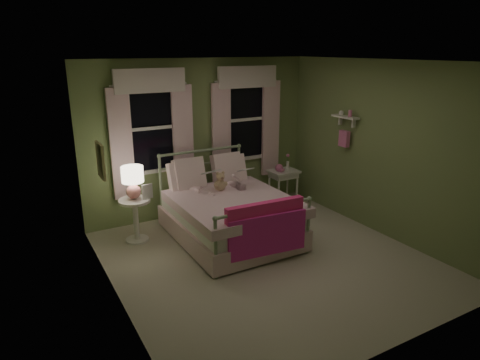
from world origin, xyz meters
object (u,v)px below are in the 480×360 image
nightstand_right (283,176)px  table_lamp (133,179)px  child_right (231,170)px  bed (229,213)px  teddy_bear (220,183)px  nightstand_left (135,214)px  child_left (199,174)px

nightstand_right → table_lamp: bearing=-176.1°
child_right → table_lamp: child_right is taller
bed → teddy_bear: bearing=90.0°
bed → nightstand_right: bearing=26.3°
child_right → table_lamp: (-1.53, 0.14, 0.04)m
child_right → table_lamp: 1.53m
teddy_bear → nightstand_left: teddy_bear is taller
child_left → nightstand_left: bearing=-23.2°
child_left → nightstand_left: (-0.97, 0.14, -0.51)m
bed → child_right: size_ratio=2.94×
bed → child_right: (0.28, 0.42, 0.53)m
teddy_bear → nightstand_right: bearing=17.8°
nightstand_left → nightstand_right: size_ratio=1.02×
table_lamp → nightstand_right: 2.81m
bed → teddy_bear: 0.49m
teddy_bear → bed: bearing=-90.0°
teddy_bear → child_left: bearing=150.5°
child_left → nightstand_right: bearing=175.5°
nightstand_right → nightstand_left: bearing=-176.1°
nightstand_left → table_lamp: table_lamp is taller
child_right → teddy_bear: 0.34m
nightstand_left → child_right: bearing=-5.2°
bed → child_left: bearing=123.6°
teddy_bear → table_lamp: 1.29m
child_left → child_right: child_left is taller
bed → nightstand_left: (-1.25, 0.56, 0.03)m
nightstand_left → table_lamp: size_ratio=1.36×
child_left → nightstand_right: (1.80, 0.33, -0.38)m
child_right → table_lamp: size_ratio=1.44×
child_left → child_right: size_ratio=1.05×
child_right → teddy_bear: (-0.28, -0.16, -0.12)m
teddy_bear → nightstand_right: teddy_bear is taller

